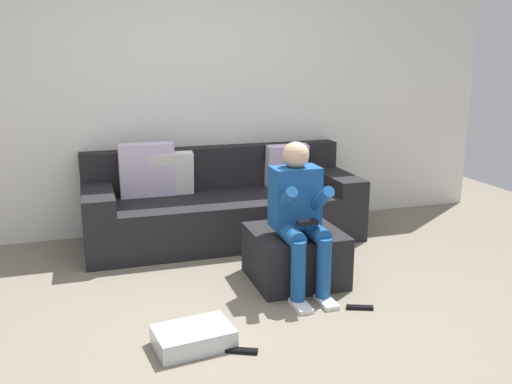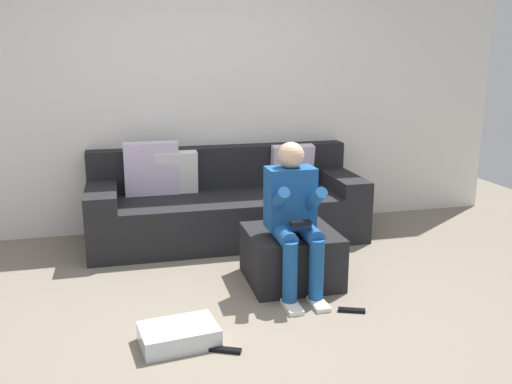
{
  "view_description": "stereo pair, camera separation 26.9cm",
  "coord_description": "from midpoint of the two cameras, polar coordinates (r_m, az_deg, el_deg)",
  "views": [
    {
      "loc": [
        -0.99,
        -2.9,
        1.64
      ],
      "look_at": [
        0.3,
        1.19,
        0.56
      ],
      "focal_mm": 38.57,
      "sensor_mm": 36.0,
      "label": 1
    },
    {
      "loc": [
        -0.73,
        -2.97,
        1.64
      ],
      "look_at": [
        0.3,
        1.19,
        0.56
      ],
      "focal_mm": 38.57,
      "sensor_mm": 36.0,
      "label": 2
    }
  ],
  "objects": [
    {
      "name": "ground_plane",
      "position": [
        3.47,
        2.21,
        -14.12
      ],
      "size": [
        7.93,
        7.93,
        0.0
      ],
      "primitive_type": "plane",
      "color": "slate"
    },
    {
      "name": "wall_back",
      "position": [
        5.23,
        -4.47,
        10.52
      ],
      "size": [
        6.1,
        0.1,
        2.63
      ],
      "primitive_type": "cube",
      "color": "silver",
      "rests_on": "ground_plane"
    },
    {
      "name": "couch_sectional",
      "position": [
        5.0,
        -1.72,
        -1.39
      ],
      "size": [
        2.43,
        0.89,
        0.89
      ],
      "color": "black",
      "rests_on": "ground_plane"
    },
    {
      "name": "ottoman",
      "position": [
        4.09,
        5.55,
        -6.65
      ],
      "size": [
        0.64,
        0.63,
        0.39
      ],
      "primitive_type": "cube",
      "color": "black",
      "rests_on": "ground_plane"
    },
    {
      "name": "person_seated",
      "position": [
        3.81,
        5.96,
        -1.97
      ],
      "size": [
        0.34,
        0.59,
        1.06
      ],
      "color": "#194C8C",
      "rests_on": "ground_plane"
    },
    {
      "name": "storage_bin",
      "position": [
        3.31,
        -5.65,
        -14.58
      ],
      "size": [
        0.48,
        0.35,
        0.11
      ],
      "primitive_type": "cube",
      "rotation": [
        0.0,
        0.0,
        0.13
      ],
      "color": "silver",
      "rests_on": "ground_plane"
    },
    {
      "name": "remote_near_ottoman",
      "position": [
        3.75,
        11.96,
        -11.94
      ],
      "size": [
        0.18,
        0.1,
        0.02
      ],
      "primitive_type": "cube",
      "rotation": [
        0.0,
        0.0,
        -0.37
      ],
      "color": "black",
      "rests_on": "ground_plane"
    },
    {
      "name": "remote_by_storage_bin",
      "position": [
        3.24,
        -0.86,
        -16.09
      ],
      "size": [
        0.2,
        0.12,
        0.02
      ],
      "primitive_type": "cube",
      "rotation": [
        0.0,
        0.0,
        -0.44
      ],
      "color": "black",
      "rests_on": "ground_plane"
    }
  ]
}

